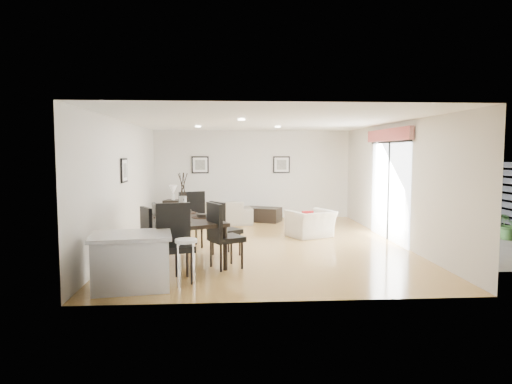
{
  "coord_description": "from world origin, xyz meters",
  "views": [
    {
      "loc": [
        -0.81,
        -10.04,
        2.04
      ],
      "look_at": [
        -0.12,
        0.4,
        1.12
      ],
      "focal_mm": 32.0,
      "sensor_mm": 36.0,
      "label": 1
    }
  ],
  "objects": [
    {
      "name": "framed_print_back_left",
      "position": [
        -1.6,
        3.97,
        1.65
      ],
      "size": [
        0.52,
        0.04,
        0.52
      ],
      "color": "black",
      "rests_on": "wall_back"
    },
    {
      "name": "dining_chair_foot",
      "position": [
        -1.57,
        -0.4,
        0.68
      ],
      "size": [
        0.7,
        0.7,
        1.22
      ],
      "rotation": [
        0.0,
        0.0,
        3.49
      ],
      "color": "black",
      "rests_on": "ground"
    },
    {
      "name": "dining_chair_enear",
      "position": [
        -0.9,
        -2.17,
        0.65
      ],
      "size": [
        0.7,
        0.7,
        1.16
      ],
      "rotation": [
        0.0,
        0.0,
        2.04
      ],
      "color": "black",
      "rests_on": "ground"
    },
    {
      "name": "sliding_door",
      "position": [
        2.96,
        0.3,
        1.66
      ],
      "size": [
        0.12,
        2.7,
        2.57
      ],
      "color": "white",
      "rests_on": "wall_right"
    },
    {
      "name": "kitchen_island",
      "position": [
        -2.23,
        -3.23,
        0.42
      ],
      "size": [
        1.3,
        1.07,
        0.82
      ],
      "rotation": [
        0.0,
        0.0,
        0.15
      ],
      "color": "white",
      "rests_on": "ground"
    },
    {
      "name": "coffee_table",
      "position": [
        0.25,
        3.23,
        0.21
      ],
      "size": [
        1.2,
        0.99,
        0.41
      ],
      "primitive_type": "cube",
      "rotation": [
        0.0,
        0.0,
        -0.43
      ],
      "color": "black",
      "rests_on": "ground"
    },
    {
      "name": "vase",
      "position": [
        -1.6,
        -1.63,
        1.17
      ],
      "size": [
        1.09,
        1.66,
        0.84
      ],
      "color": "white",
      "rests_on": "dining_table"
    },
    {
      "name": "dining_chair_wnear",
      "position": [
        -2.32,
        -2.08,
        0.6
      ],
      "size": [
        0.65,
        0.65,
        1.07
      ],
      "rotation": [
        0.0,
        0.0,
        -1.08
      ],
      "color": "black",
      "rests_on": "ground"
    },
    {
      "name": "wall_left",
      "position": [
        -3.0,
        0.0,
        1.35
      ],
      "size": [
        0.04,
        8.0,
        2.7
      ],
      "primitive_type": "cube",
      "color": "silver",
      "rests_on": "ground"
    },
    {
      "name": "framed_print_back_right",
      "position": [
        0.9,
        3.97,
        1.65
      ],
      "size": [
        0.52,
        0.04,
        0.52
      ],
      "color": "black",
      "rests_on": "wall_back"
    },
    {
      "name": "courtyard_plant_b",
      "position": [
        5.45,
        1.73,
        0.31
      ],
      "size": [
        0.41,
        0.41,
        0.62
      ],
      "primitive_type": "imported",
      "rotation": [
        0.0,
        0.0,
        -0.22
      ],
      "color": "#376029",
      "rests_on": "ground"
    },
    {
      "name": "wall_front",
      "position": [
        0.0,
        -4.0,
        1.35
      ],
      "size": [
        6.0,
        0.04,
        2.7
      ],
      "primitive_type": "cube",
      "color": "silver",
      "rests_on": "ground"
    },
    {
      "name": "table_lamp",
      "position": [
        -2.35,
        3.33,
        0.92
      ],
      "size": [
        0.23,
        0.23,
        0.43
      ],
      "color": "white",
      "rests_on": "side_table"
    },
    {
      "name": "armchair",
      "position": [
        1.21,
        0.69,
        0.32
      ],
      "size": [
        1.27,
        1.2,
        0.64
      ],
      "primitive_type": "imported",
      "rotation": [
        0.0,
        0.0,
        3.58
      ],
      "color": "beige",
      "rests_on": "ground"
    },
    {
      "name": "side_table",
      "position": [
        -2.35,
        3.33,
        0.32
      ],
      "size": [
        0.6,
        0.6,
        0.64
      ],
      "primitive_type": "cube",
      "rotation": [
        0.0,
        0.0,
        -0.27
      ],
      "color": "black",
      "rests_on": "ground"
    },
    {
      "name": "ceiling",
      "position": [
        0.0,
        0.0,
        2.7
      ],
      "size": [
        6.0,
        8.0,
        0.02
      ],
      "primitive_type": "cube",
      "color": "white",
      "rests_on": "wall_back"
    },
    {
      "name": "dining_chair_efar",
      "position": [
        -0.89,
        -1.18,
        0.6
      ],
      "size": [
        0.67,
        0.67,
        1.08
      ],
      "rotation": [
        0.0,
        0.0,
        2.18
      ],
      "color": "black",
      "rests_on": "ground"
    },
    {
      "name": "bar_stool",
      "position": [
        -1.42,
        -3.23,
        0.63
      ],
      "size": [
        0.33,
        0.33,
        0.73
      ],
      "color": "white",
      "rests_on": "ground"
    },
    {
      "name": "courtyard",
      "position": [
        6.16,
        0.87,
        0.92
      ],
      "size": [
        6.0,
        6.0,
        2.0
      ],
      "color": "gray",
      "rests_on": "ground"
    },
    {
      "name": "dining_table",
      "position": [
        -1.6,
        -1.63,
        0.74
      ],
      "size": [
        1.73,
        2.21,
        0.83
      ],
      "rotation": [
        0.0,
        0.0,
        0.43
      ],
      "color": "black",
      "rests_on": "ground"
    },
    {
      "name": "framed_print_left_wall",
      "position": [
        -2.97,
        -0.2,
        1.65
      ],
      "size": [
        0.04,
        0.52,
        0.52
      ],
      "rotation": [
        0.0,
        0.0,
        1.57
      ],
      "color": "black",
      "rests_on": "wall_left"
    },
    {
      "name": "wall_back",
      "position": [
        0.0,
        4.0,
        1.35
      ],
      "size": [
        6.0,
        0.04,
        2.7
      ],
      "primitive_type": "cube",
      "color": "silver",
      "rests_on": "ground"
    },
    {
      "name": "dining_chair_wfar",
      "position": [
        -2.31,
        -1.1,
        0.58
      ],
      "size": [
        0.57,
        0.57,
        1.03
      ],
      "rotation": [
        0.0,
        0.0,
        -1.29
      ],
      "color": "black",
      "rests_on": "ground"
    },
    {
      "name": "ground",
      "position": [
        0.0,
        0.0,
        0.0
      ],
      "size": [
        8.0,
        8.0,
        0.0
      ],
      "primitive_type": "plane",
      "color": "tan",
      "rests_on": "ground"
    },
    {
      "name": "courtyard_plant_a",
      "position": [
        5.79,
        0.08,
        0.37
      ],
      "size": [
        0.67,
        0.58,
        0.74
      ],
      "primitive_type": "imported",
      "rotation": [
        0.0,
        0.0,
        -0.0
      ],
      "color": "#376029",
      "rests_on": "ground"
    },
    {
      "name": "cushion",
      "position": [
        1.12,
        0.6,
        0.5
      ],
      "size": [
        0.28,
        0.13,
        0.27
      ],
      "primitive_type": "cube",
      "rotation": [
        0.0,
        0.0,
        3.32
      ],
      "color": "#A81516",
      "rests_on": "armchair"
    },
    {
      "name": "wall_right",
      "position": [
        3.0,
        0.0,
        1.35
      ],
      "size": [
        0.04,
        8.0,
        2.7
      ],
      "primitive_type": "cube",
      "color": "silver",
      "rests_on": "ground"
    },
    {
      "name": "dining_chair_head",
      "position": [
        -1.63,
        -2.84,
        0.68
      ],
      "size": [
        0.67,
        0.67,
        1.22
      ],
      "rotation": [
        0.0,
        0.0,
        0.25
      ],
      "color": "black",
      "rests_on": "ground"
    },
    {
      "name": "sofa",
      "position": [
        -1.26,
        2.74,
        0.34
      ],
      "size": [
        2.4,
        1.16,
        0.68
      ],
      "primitive_type": "imported",
      "rotation": [
        0.0,
        0.0,
        3.25
      ],
      "color": "gray",
      "rests_on": "ground"
    }
  ]
}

